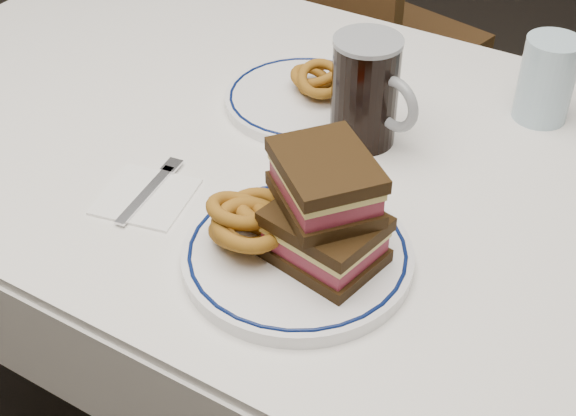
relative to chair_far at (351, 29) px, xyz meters
The scene contains 11 objects.
dining_table 0.80m from the chair_far, 75.67° to the right, with size 1.27×0.87×0.75m.
chair_far is the anchor object (origin of this frame).
main_plate 1.10m from the chair_far, 66.38° to the right, with size 0.28×0.28×0.02m.
reuben_sandwich 1.12m from the chair_far, 64.70° to the right, with size 0.17×0.16×0.13m.
onion_rings_main 1.10m from the chair_far, 69.41° to the right, with size 0.11×0.14×0.09m.
ketchup_ramekin 1.01m from the chair_far, 65.32° to the right, with size 0.06×0.06×0.03m.
beer_mug 0.86m from the chair_far, 61.77° to the right, with size 0.14×0.10×0.16m.
water_glass 0.82m from the chair_far, 41.18° to the right, with size 0.08×0.08×0.13m, color #AACADC.
far_plate 0.75m from the chair_far, 69.06° to the right, with size 0.25×0.25×0.02m.
onion_rings_far 0.74m from the chair_far, 67.64° to the right, with size 0.10×0.10×0.08m.
napkin_fork 1.02m from the chair_far, 78.96° to the right, with size 0.14×0.16×0.01m.
Camera 1 is at (0.60, -0.84, 1.42)m, focal length 50.00 mm.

